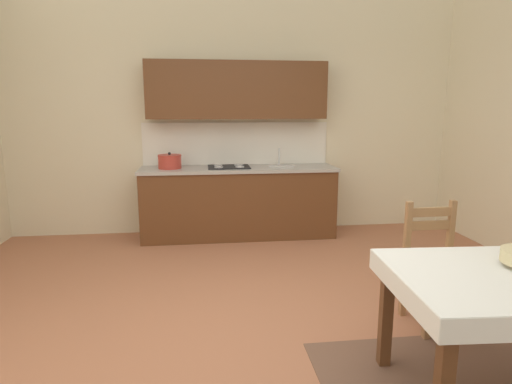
# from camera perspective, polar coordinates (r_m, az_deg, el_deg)

# --- Properties ---
(ground_plane) EXTENTS (6.42, 6.41, 0.10)m
(ground_plane) POSITION_cam_1_polar(r_m,az_deg,el_deg) (3.23, 1.71, -20.17)
(ground_plane) COLOR #AD6B4C
(wall_back) EXTENTS (6.42, 0.12, 4.17)m
(wall_back) POSITION_cam_1_polar(r_m,az_deg,el_deg) (5.73, -2.86, 15.69)
(wall_back) COLOR beige
(wall_back) RESTS_ON ground_plane
(kitchen_cabinetry) EXTENTS (2.46, 0.63, 2.20)m
(kitchen_cabinetry) POSITION_cam_1_polar(r_m,az_deg,el_deg) (5.43, -2.46, 2.93)
(kitchen_cabinetry) COLOR brown
(kitchen_cabinetry) RESTS_ON ground_plane
(dining_chair_kitchen_side) EXTENTS (0.43, 0.43, 0.93)m
(dining_chair_kitchen_side) POSITION_cam_1_polar(r_m,az_deg,el_deg) (3.55, 23.02, -9.32)
(dining_chair_kitchen_side) COLOR #D1BC89
(dining_chair_kitchen_side) RESTS_ON ground_plane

